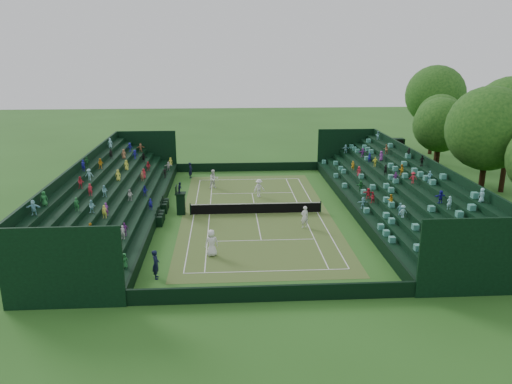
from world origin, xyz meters
TOP-DOWN VIEW (x-y plane):
  - ground at (0.00, 0.00)m, footprint 160.00×160.00m
  - court_surface at (0.00, 0.00)m, footprint 12.97×26.77m
  - perimeter_wall_north at (0.00, 15.88)m, footprint 17.17×0.20m
  - perimeter_wall_south at (0.00, -15.88)m, footprint 17.17×0.20m
  - perimeter_wall_east at (8.48, 0.00)m, footprint 0.20×31.77m
  - perimeter_wall_west at (-8.48, 0.00)m, footprint 0.20×31.77m
  - north_grandstand at (12.66, 0.00)m, footprint 6.60×32.00m
  - south_grandstand at (-12.66, 0.00)m, footprint 6.60×32.00m
  - tennis_net at (0.00, 0.00)m, footprint 11.67×0.10m
  - scoreboard_tower at (17.75, 16.00)m, footprint 2.00×1.00m
  - tree_row at (23.38, 9.68)m, footprint 12.99×37.36m
  - umpire_chair at (-6.63, 0.32)m, footprint 0.93×0.93m
  - courtside_chairs at (-8.17, -0.26)m, footprint 0.56×5.52m
  - player_near_west at (-3.70, -9.08)m, footprint 1.07×0.83m
  - player_near_east at (3.73, -3.81)m, footprint 0.77×0.62m
  - player_far_west at (-3.88, 8.57)m, footprint 1.18×1.06m
  - player_far_east at (0.62, 5.09)m, footprint 1.35×1.15m
  - line_judge_north at (-6.57, 13.05)m, footprint 0.56×0.72m
  - line_judge_south at (-7.15, -12.44)m, footprint 0.55×0.76m

SIDE VIEW (x-z plane):
  - ground at x=0.00m, z-range 0.00..0.00m
  - court_surface at x=0.00m, z-range 0.00..0.01m
  - courtside_chairs at x=-8.17m, z-range -0.15..1.06m
  - perimeter_wall_north at x=0.00m, z-range 0.00..1.00m
  - perimeter_wall_south at x=0.00m, z-range 0.00..1.00m
  - perimeter_wall_east at x=8.48m, z-range 0.00..1.00m
  - perimeter_wall_west at x=-8.48m, z-range 0.00..1.00m
  - tennis_net at x=0.00m, z-range 0.00..1.06m
  - line_judge_north at x=-6.57m, z-range 0.00..1.77m
  - player_far_east at x=0.62m, z-range 0.00..1.81m
  - player_near_east at x=3.73m, z-range 0.00..1.85m
  - line_judge_south at x=-7.15m, z-range 0.00..1.92m
  - player_near_west at x=-3.70m, z-range 0.00..1.94m
  - player_far_west at x=-3.88m, z-range 0.00..1.99m
  - umpire_chair at x=-6.63m, z-range -0.21..2.70m
  - north_grandstand at x=12.66m, z-range -0.90..4.00m
  - south_grandstand at x=-12.66m, z-range -0.90..4.00m
  - scoreboard_tower at x=17.75m, z-range 1.29..4.99m
  - tree_row at x=23.38m, z-range 1.20..13.18m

